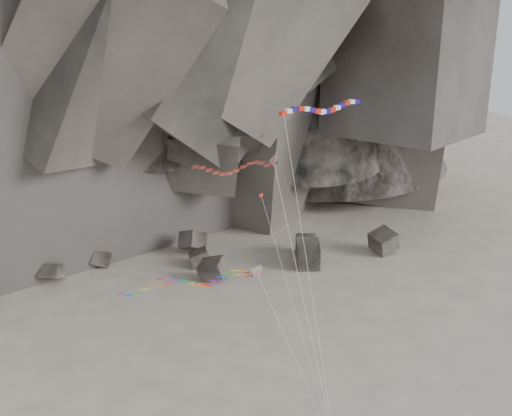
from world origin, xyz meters
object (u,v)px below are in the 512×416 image
object	(u,v)px
parafoil_kite	(185,281)
pennant_kite	(281,263)
banner_kite	(322,111)
delta_kite	(230,167)

from	to	relation	value
parafoil_kite	pennant_kite	xyz separation A→B (m)	(8.38, -2.98, 1.86)
pennant_kite	banner_kite	bearing A→B (deg)	19.12
pennant_kite	parafoil_kite	bearing A→B (deg)	139.08
parafoil_kite	pennant_kite	distance (m)	9.09
delta_kite	banner_kite	distance (m)	11.33
banner_kite	parafoil_kite	world-z (taller)	banner_kite
banner_kite	parafoil_kite	xyz separation A→B (m)	(-14.60, -2.33, -14.63)
banner_kite	pennant_kite	xyz separation A→B (m)	(-6.22, -5.31, -12.77)
delta_kite	pennant_kite	xyz separation A→B (m)	(3.98, -2.34, -8.85)
delta_kite	pennant_kite	world-z (taller)	delta_kite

